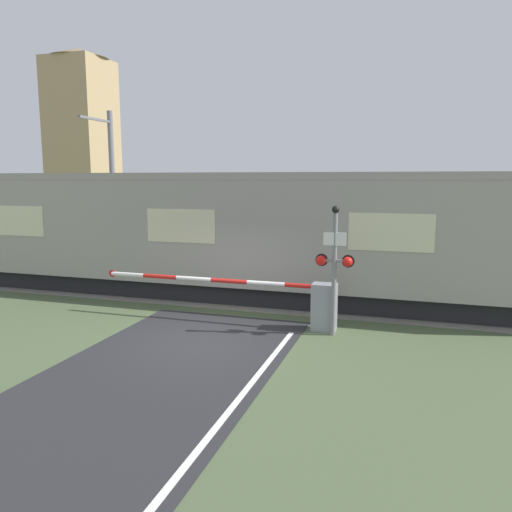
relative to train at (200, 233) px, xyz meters
name	(u,v)px	position (x,y,z in m)	size (l,w,h in m)	color
ground_plane	(203,338)	(1.90, -4.21, -2.01)	(80.00, 80.00, 0.00)	#475638
track_bed	(256,297)	(1.90, 0.00, -1.98)	(36.00, 3.20, 0.13)	slate
train	(200,233)	(0.00, 0.00, 0.00)	(21.75, 2.81, 3.92)	black
crossing_barrier	(301,301)	(3.93, -2.70, -1.31)	(6.43, 0.44, 1.20)	gray
signal_post	(334,263)	(4.78, -3.03, -0.23)	(0.93, 0.26, 3.13)	gray
catenary_pole	(112,192)	(-4.35, 1.75, 1.25)	(0.20, 1.90, 6.22)	slate
distant_building	(83,138)	(-18.47, 19.38, 4.87)	(4.67, 4.67, 13.59)	tan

